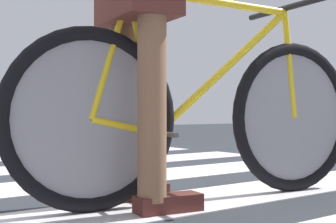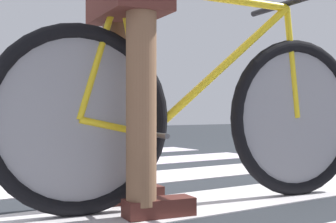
{
  "view_description": "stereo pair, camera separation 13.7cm",
  "coord_description": "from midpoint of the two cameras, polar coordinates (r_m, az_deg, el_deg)",
  "views": [
    {
      "loc": [
        -0.4,
        -2.91,
        0.41
      ],
      "look_at": [
        1.14,
        -0.81,
        0.41
      ],
      "focal_mm": 50.74,
      "sensor_mm": 36.0,
      "label": 1
    },
    {
      "loc": [
        -0.27,
        -2.91,
        0.41
      ],
      "look_at": [
        1.14,
        -0.81,
        0.41
      ],
      "focal_mm": 50.74,
      "sensor_mm": 36.0,
      "label": 2
    }
  ],
  "objects": [
    {
      "name": "bicycle_1_of_2",
      "position": [
        2.01,
        2.82,
        -0.05
      ],
      "size": [
        1.72,
        0.53,
        0.93
      ],
      "rotation": [
        0.0,
        0.0,
        -0.15
      ],
      "color": "black",
      "rests_on": "ground"
    },
    {
      "name": "cyclist_1_of_2",
      "position": [
        1.89,
        -5.4,
        8.4
      ],
      "size": [
        0.37,
        0.44,
        1.03
      ],
      "rotation": [
        0.0,
        0.0,
        -0.15
      ],
      "color": "brown",
      "rests_on": "ground"
    }
  ]
}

